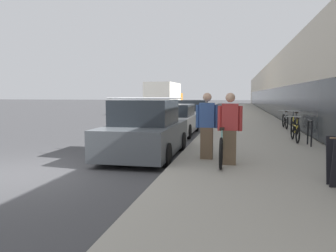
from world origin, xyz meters
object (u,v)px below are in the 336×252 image
at_px(vintage_roadster_curbside, 175,120).
at_px(moving_truck, 165,98).
at_px(person_rider, 230,129).
at_px(parked_sedan_far, 194,113).
at_px(bike_rack_hoop, 310,130).
at_px(parked_sedan_curbside, 145,131).
at_px(cruiser_bike_nearest, 295,131).
at_px(cruiser_bike_middle, 295,124).
at_px(tandem_bicycle, 223,146).
at_px(person_bystander, 207,126).
at_px(cruiser_bike_farthest, 285,121).

bearing_deg(vintage_roadster_curbside, moving_truck, 104.10).
relative_size(person_rider, parked_sedan_far, 0.42).
distance_m(bike_rack_hoop, parked_sedan_curbside, 5.41).
height_order(cruiser_bike_nearest, moving_truck, moving_truck).
xyz_separation_m(cruiser_bike_middle, vintage_roadster_curbside, (-5.18, -0.02, 0.09)).
distance_m(tandem_bicycle, bike_rack_hoop, 4.13).
bearing_deg(parked_sedan_curbside, vintage_roadster_curbside, 91.22).
bearing_deg(bike_rack_hoop, vintage_roadster_curbside, 146.37).
height_order(bike_rack_hoop, vintage_roadster_curbside, vintage_roadster_curbside).
bearing_deg(parked_sedan_far, parked_sedan_curbside, -90.03).
bearing_deg(parked_sedan_curbside, moving_truck, 100.85).
xyz_separation_m(person_rider, cruiser_bike_middle, (2.60, 6.88, -0.46)).
height_order(cruiser_bike_middle, parked_sedan_curbside, parked_sedan_curbside).
xyz_separation_m(person_rider, moving_truck, (-6.54, 22.60, 0.47)).
xyz_separation_m(person_bystander, parked_sedan_curbside, (-1.87, 0.78, -0.27)).
bearing_deg(bike_rack_hoop, tandem_bicycle, -130.44).
bearing_deg(person_bystander, parked_sedan_far, 98.96).
height_order(parked_sedan_curbside, vintage_roadster_curbside, parked_sedan_curbside).
relative_size(tandem_bicycle, cruiser_bike_farthest, 1.50).
xyz_separation_m(parked_sedan_curbside, parked_sedan_far, (0.01, 11.05, -0.07)).
relative_size(tandem_bicycle, bike_rack_hoop, 3.13).
distance_m(person_bystander, cruiser_bike_nearest, 4.79).
bearing_deg(parked_sedan_far, cruiser_bike_middle, -47.51).
distance_m(person_rider, bike_rack_hoop, 4.30).
distance_m(tandem_bicycle, parked_sedan_far, 12.29).
bearing_deg(person_bystander, vintage_roadster_curbside, 107.55).
height_order(parked_sedan_curbside, parked_sedan_far, parked_sedan_curbside).
height_order(tandem_bicycle, moving_truck, moving_truck).
bearing_deg(cruiser_bike_middle, moving_truck, 120.17).
relative_size(tandem_bicycle, parked_sedan_far, 0.66).
bearing_deg(parked_sedan_curbside, cruiser_bike_nearest, 33.25).
relative_size(cruiser_bike_nearest, moving_truck, 0.23).
distance_m(cruiser_bike_nearest, moving_truck, 20.19).
distance_m(parked_sedan_curbside, parked_sedan_far, 11.05).
bearing_deg(cruiser_bike_middle, vintage_roadster_curbside, -179.79).
bearing_deg(cruiser_bike_farthest, parked_sedan_far, 147.31).
bearing_deg(cruiser_bike_middle, cruiser_bike_farthest, 91.64).
distance_m(bike_rack_hoop, moving_truck, 21.17).
bearing_deg(person_bystander, person_rider, -44.24).
bearing_deg(cruiser_bike_nearest, cruiser_bike_farthest, 86.18).
bearing_deg(parked_sedan_far, vintage_roadster_curbside, -91.27).
height_order(bike_rack_hoop, parked_sedan_curbside, parked_sedan_curbside).
relative_size(cruiser_bike_farthest, parked_sedan_curbside, 0.44).
xyz_separation_m(person_bystander, cruiser_bike_nearest, (2.81, 3.85, -0.49)).
bearing_deg(vintage_roadster_curbside, person_rider, -69.39).
xyz_separation_m(person_rider, parked_sedan_curbside, (-2.46, 1.36, -0.26)).
bearing_deg(parked_sedan_far, cruiser_bike_nearest, -59.64).
relative_size(bike_rack_hoop, vintage_roadster_curbside, 0.18).
bearing_deg(cruiser_bike_middle, person_bystander, -116.86).
xyz_separation_m(parked_sedan_curbside, moving_truck, (-4.07, 21.24, 0.74)).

